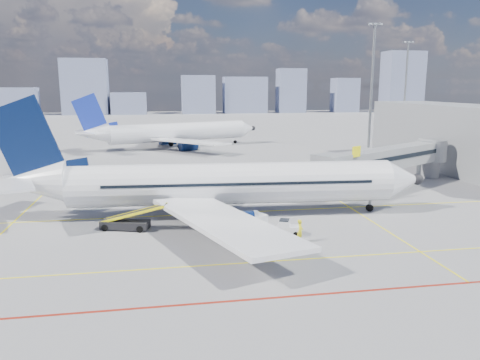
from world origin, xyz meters
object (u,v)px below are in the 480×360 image
at_px(cargo_dolly, 250,225).
at_px(ramp_worker, 300,231).
at_px(main_aircraft, 214,184).
at_px(belt_loader, 127,223).
at_px(second_aircraft, 172,133).
at_px(baggage_tug, 287,228).

relative_size(cargo_dolly, ramp_worker, 1.78).
bearing_deg(main_aircraft, belt_loader, -155.37).
bearing_deg(belt_loader, second_aircraft, 101.88).
xyz_separation_m(second_aircraft, cargo_dolly, (4.89, -61.33, -2.26)).
distance_m(second_aircraft, baggage_tug, 62.34).
distance_m(cargo_dolly, ramp_worker, 4.52).
xyz_separation_m(belt_loader, ramp_worker, (14.44, -6.13, 0.33)).
bearing_deg(second_aircraft, belt_loader, -115.53).
height_order(main_aircraft, baggage_tug, main_aircraft).
distance_m(main_aircraft, belt_loader, 9.33).
xyz_separation_m(cargo_dolly, ramp_worker, (3.76, -2.50, 0.02)).
height_order(baggage_tug, belt_loader, belt_loader).
bearing_deg(ramp_worker, second_aircraft, 36.43).
relative_size(cargo_dolly, belt_loader, 0.56).
bearing_deg(main_aircraft, baggage_tug, -48.94).
height_order(second_aircraft, baggage_tug, second_aircraft).
distance_m(second_aircraft, cargo_dolly, 61.57).
bearing_deg(second_aircraft, main_aircraft, -107.08).
distance_m(main_aircraft, baggage_tug, 9.47).
relative_size(second_aircraft, cargo_dolly, 11.18).
relative_size(baggage_tug, cargo_dolly, 0.65).
bearing_deg(belt_loader, cargo_dolly, -1.15).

